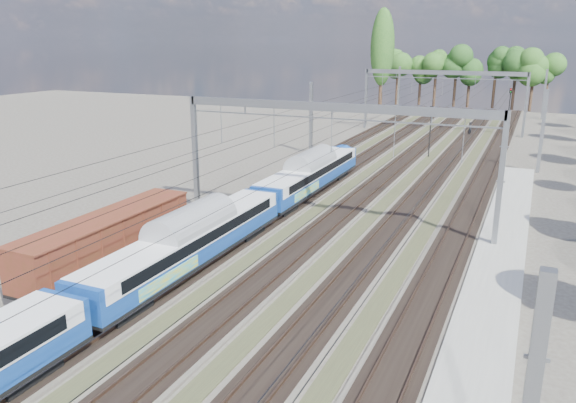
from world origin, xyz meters
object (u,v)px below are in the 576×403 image
at_px(emu_train, 188,236).
at_px(freight_boxcar, 108,239).
at_px(signal_far, 510,103).
at_px(signal_near, 431,125).
at_px(worker, 470,129).

height_order(emu_train, freight_boxcar, emu_train).
bearing_deg(signal_far, signal_near, -94.46).
relative_size(worker, signal_far, 0.32).
height_order(emu_train, worker, emu_train).
distance_m(emu_train, freight_boxcar, 4.78).
distance_m(emu_train, signal_far, 68.89).
bearing_deg(worker, signal_near, -175.05).
bearing_deg(signal_near, signal_far, 86.84).
distance_m(worker, signal_near, 18.17).
bearing_deg(worker, emu_train, -175.66).
xyz_separation_m(freight_boxcar, signal_near, (10.97, 41.91, 1.74)).
xyz_separation_m(emu_train, freight_boxcar, (-4.50, -1.58, -0.28)).
relative_size(emu_train, signal_near, 9.50).
relative_size(signal_near, signal_far, 0.96).
xyz_separation_m(emu_train, worker, (9.04, 58.10, -1.31)).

